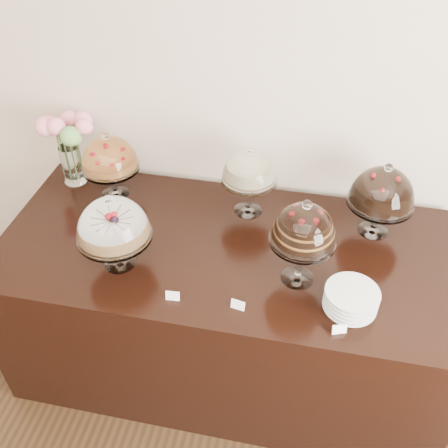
% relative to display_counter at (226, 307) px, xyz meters
% --- Properties ---
extents(wall_back, '(5.00, 0.04, 3.00)m').
position_rel_display_counter_xyz_m(wall_back, '(-0.14, 0.55, 1.05)').
color(wall_back, beige).
rests_on(wall_back, ground).
extents(display_counter, '(2.20, 1.00, 0.90)m').
position_rel_display_counter_xyz_m(display_counter, '(0.00, 0.00, 0.00)').
color(display_counter, black).
rests_on(display_counter, ground).
extents(cake_stand_sugar_sponge, '(0.33, 0.33, 0.39)m').
position_rel_display_counter_xyz_m(cake_stand_sugar_sponge, '(-0.46, -0.21, 0.69)').
color(cake_stand_sugar_sponge, white).
rests_on(cake_stand_sugar_sponge, display_counter).
extents(cake_stand_choco_layer, '(0.28, 0.28, 0.44)m').
position_rel_display_counter_xyz_m(cake_stand_choco_layer, '(0.35, -0.14, 0.75)').
color(cake_stand_choco_layer, white).
rests_on(cake_stand_choco_layer, display_counter).
extents(cake_stand_cheesecake, '(0.28, 0.28, 0.39)m').
position_rel_display_counter_xyz_m(cake_stand_cheesecake, '(0.06, 0.29, 0.70)').
color(cake_stand_cheesecake, white).
rests_on(cake_stand_cheesecake, display_counter).
extents(cake_stand_dark_choco, '(0.32, 0.32, 0.39)m').
position_rel_display_counter_xyz_m(cake_stand_dark_choco, '(0.69, 0.26, 0.70)').
color(cake_stand_dark_choco, white).
rests_on(cake_stand_dark_choco, display_counter).
extents(cake_stand_fruit_tart, '(0.30, 0.30, 0.38)m').
position_rel_display_counter_xyz_m(cake_stand_fruit_tart, '(-0.67, 0.29, 0.69)').
color(cake_stand_fruit_tart, white).
rests_on(cake_stand_fruit_tart, display_counter).
extents(flower_vase, '(0.33, 0.27, 0.42)m').
position_rel_display_counter_xyz_m(flower_vase, '(-0.93, 0.36, 0.72)').
color(flower_vase, white).
rests_on(flower_vase, display_counter).
extents(plate_stack, '(0.22, 0.22, 0.09)m').
position_rel_display_counter_xyz_m(plate_stack, '(0.58, -0.26, 0.50)').
color(plate_stack, silver).
rests_on(plate_stack, display_counter).
extents(price_card_left, '(0.06, 0.02, 0.04)m').
position_rel_display_counter_xyz_m(price_card_left, '(-0.16, -0.37, 0.47)').
color(price_card_left, white).
rests_on(price_card_left, display_counter).
extents(price_card_right, '(0.06, 0.04, 0.04)m').
position_rel_display_counter_xyz_m(price_card_right, '(0.54, -0.41, 0.47)').
color(price_card_right, white).
rests_on(price_card_right, display_counter).
extents(price_card_extra, '(0.06, 0.03, 0.04)m').
position_rel_display_counter_xyz_m(price_card_extra, '(0.12, -0.37, 0.47)').
color(price_card_extra, white).
rests_on(price_card_extra, display_counter).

